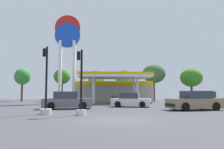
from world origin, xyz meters
The scene contains 15 objects.
ground_plane centered at (0.00, 0.00, 0.00)m, with size 90.00×90.00×0.00m, color #47474C.
gas_station centered at (0.93, 25.07, 2.02)m, with size 12.43×11.94×4.26m.
station_pole_sign centered at (-5.96, 20.38, 8.13)m, with size 3.70×0.56×12.88m.
car_0 centered at (2.27, 11.81, 0.67)m, with size 4.44×2.76×1.48m.
car_1 centered at (7.27, 7.09, 0.75)m, with size 4.90×2.76×1.65m.
car_2 centered at (-4.05, 8.94, 0.73)m, with size 4.72×2.57×1.60m.
car_3 centered at (10.03, 12.03, 0.74)m, with size 4.66×2.28×1.63m.
traffic_signal_0 centered at (-2.12, 2.67, 1.26)m, with size 0.67×0.69×4.37m.
traffic_signal_1 centered at (-4.63, 3.48, 1.13)m, with size 0.80×0.80×4.72m.
tree_0 centered at (-15.39, 29.09, 4.40)m, with size 2.84×2.84×5.92m.
tree_1 centered at (-8.16, 28.60, 4.40)m, with size 2.96×2.96×5.83m.
tree_2 centered at (-2.06, 29.39, 4.18)m, with size 2.91×2.91×5.75m.
tree_3 centered at (3.35, 30.11, 4.23)m, with size 3.50×3.50×5.90m.
tree_4 centered at (8.87, 30.20, 5.11)m, with size 4.34×4.34×6.90m.
tree_5 centered at (15.91, 29.88, 4.35)m, with size 4.13×4.13×6.08m.
Camera 1 is at (-0.59, -12.49, 1.46)m, focal length 36.50 mm.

